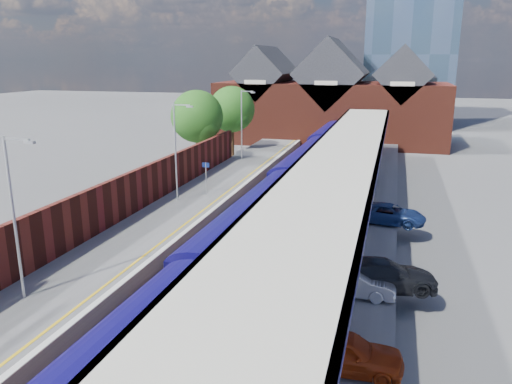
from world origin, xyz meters
TOP-DOWN VIEW (x-y plane):
  - ground at (0.00, 30.00)m, footprint 240.00×240.00m
  - ballast_bed at (0.00, 20.00)m, footprint 6.00×76.00m
  - rails at (0.00, 20.00)m, footprint 4.51×76.00m
  - left_platform at (-5.50, 20.00)m, footprint 5.00×76.00m
  - right_platform at (6.00, 20.00)m, footprint 6.00×76.00m
  - coping_left at (-3.15, 20.00)m, footprint 0.30×76.00m
  - coping_right at (3.15, 20.00)m, footprint 0.30×76.00m
  - yellow_line at (-3.75, 20.00)m, footprint 0.14×76.00m
  - train at (1.49, 22.69)m, footprint 3.15×65.95m
  - canopy at (5.48, 21.95)m, footprint 4.50×52.00m
  - lamp_post_b at (-6.36, 6.00)m, footprint 1.48×0.18m
  - lamp_post_c at (-6.36, 22.00)m, footprint 1.48×0.18m
  - lamp_post_d at (-6.36, 38.00)m, footprint 1.48×0.18m
  - platform_sign at (-5.00, 24.00)m, footprint 0.55×0.08m
  - brick_wall at (-8.10, 13.54)m, footprint 0.35×50.00m
  - station_building at (0.00, 58.00)m, footprint 30.00×12.12m
  - glass_tower at (10.00, 80.00)m, footprint 14.20×14.20m
  - tree_near at (-10.35, 35.91)m, footprint 5.20×5.20m
  - tree_far at (-9.35, 43.91)m, footprint 5.20×5.20m
  - parked_car_red at (7.33, 4.44)m, footprint 3.94×1.68m
  - parked_car_silver at (7.13, 10.01)m, footprint 3.70×1.30m
  - parked_car_dark at (8.37, 10.90)m, footprint 5.16×3.11m
  - parked_car_blue at (8.50, 20.60)m, footprint 4.66×2.61m

SIDE VIEW (x-z plane):
  - ground at x=0.00m, z-range 0.00..0.00m
  - ballast_bed at x=0.00m, z-range 0.00..0.06m
  - rails at x=0.00m, z-range 0.05..0.19m
  - left_platform at x=-5.50m, z-range 0.00..1.00m
  - right_platform at x=6.00m, z-range 0.00..1.00m
  - yellow_line at x=-3.75m, z-range 1.00..1.01m
  - coping_left at x=-3.15m, z-range 1.00..1.05m
  - coping_right at x=3.15m, z-range 1.00..1.05m
  - parked_car_silver at x=7.13m, z-range 1.00..2.22m
  - parked_car_blue at x=8.50m, z-range 1.00..2.23m
  - parked_car_red at x=7.33m, z-range 1.00..2.32m
  - parked_car_dark at x=8.37m, z-range 1.00..2.40m
  - train at x=1.49m, z-range 0.40..3.85m
  - brick_wall at x=-8.10m, z-range 0.52..4.38m
  - platform_sign at x=-5.00m, z-range 1.44..3.94m
  - lamp_post_b at x=-6.36m, z-range 1.49..8.49m
  - lamp_post_c at x=-6.36m, z-range 1.49..8.49m
  - lamp_post_d at x=-6.36m, z-range 1.49..8.49m
  - canopy at x=5.48m, z-range 3.01..7.49m
  - tree_near at x=-10.35m, z-range 1.30..9.40m
  - tree_far at x=-9.35m, z-range 1.30..9.40m
  - station_building at x=0.00m, z-range -1.44..12.34m
  - glass_tower at x=10.00m, z-range 0.05..40.35m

